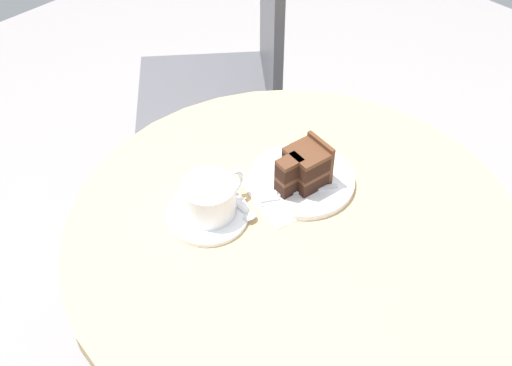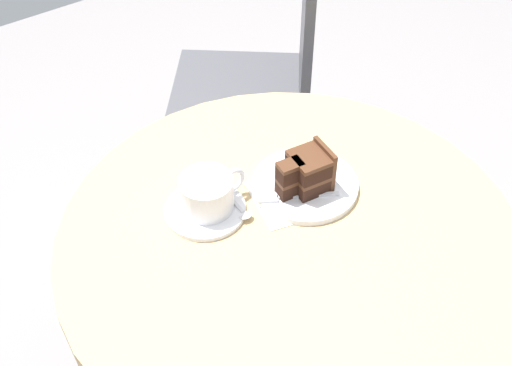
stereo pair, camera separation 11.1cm
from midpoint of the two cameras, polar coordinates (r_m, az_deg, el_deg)
The scene contains 9 objects.
cafe_table at distance 1.18m, azimuth 0.61°, elevation -7.68°, with size 0.79×0.79×0.69m.
saucer at distance 1.11m, azimuth -7.17°, elevation -2.97°, with size 0.14×0.14×0.01m.
coffee_cup at distance 1.09m, azimuth -7.05°, elevation -1.39°, with size 0.13×0.09×0.06m.
teaspoon at distance 1.11m, azimuth -4.43°, elevation -2.24°, with size 0.02×0.11×0.00m.
cake_plate at distance 1.16m, azimuth 1.38°, elevation 0.12°, with size 0.19×0.19×0.01m.
cake_slice at distance 1.13m, azimuth 1.55°, elevation 1.29°, with size 0.10×0.07×0.08m.
fork at distance 1.13m, azimuth 0.09°, elevation -1.05°, with size 0.13×0.09×0.00m.
napkin at distance 1.15m, azimuth -0.04°, elevation -0.95°, with size 0.15×0.15×0.00m.
cafe_chair at distance 1.75m, azimuth -3.36°, elevation 10.71°, with size 0.54×0.54×0.94m.
Camera 1 is at (-0.56, -0.48, 1.50)m, focal length 45.00 mm.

